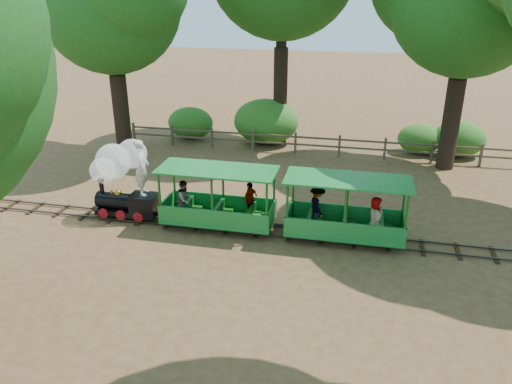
% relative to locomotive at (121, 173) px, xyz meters
% --- Properties ---
extents(ground, '(90.00, 90.00, 0.00)m').
position_rel_locomotive_xyz_m(ground, '(5.61, -0.08, -1.60)').
color(ground, brown).
rests_on(ground, ground).
extents(track, '(22.00, 1.00, 0.10)m').
position_rel_locomotive_xyz_m(track, '(5.61, -0.08, -1.53)').
color(track, '#3F3D3A').
rests_on(track, ground).
extents(locomotive, '(2.43, 1.14, 2.82)m').
position_rel_locomotive_xyz_m(locomotive, '(0.00, 0.00, 0.00)').
color(locomotive, black).
rests_on(locomotive, ground).
extents(carriage_front, '(3.70, 1.51, 1.92)m').
position_rel_locomotive_xyz_m(carriage_front, '(3.21, -0.08, -0.80)').
color(carriage_front, '#1B7E30').
rests_on(carriage_front, track).
extents(carriage_rear, '(3.70, 1.51, 1.92)m').
position_rel_locomotive_xyz_m(carriage_rear, '(7.20, -0.08, -0.77)').
color(carriage_rear, '#1B7E30').
rests_on(carriage_rear, track).
extents(fence, '(18.10, 0.10, 1.00)m').
position_rel_locomotive_xyz_m(fence, '(5.61, 7.92, -1.02)').
color(fence, brown).
rests_on(fence, ground).
extents(shrub_west, '(2.29, 1.76, 1.59)m').
position_rel_locomotive_xyz_m(shrub_west, '(-0.91, 9.22, -0.81)').
color(shrub_west, '#2D6B1E').
rests_on(shrub_west, ground).
extents(shrub_mid_w, '(3.14, 2.42, 2.18)m').
position_rel_locomotive_xyz_m(shrub_mid_w, '(2.96, 9.22, -0.51)').
color(shrub_mid_w, '#2D6B1E').
rests_on(shrub_mid_w, ground).
extents(shrub_mid_e, '(1.98, 1.52, 1.37)m').
position_rel_locomotive_xyz_m(shrub_mid_e, '(10.17, 9.22, -0.92)').
color(shrub_mid_e, '#2D6B1E').
rests_on(shrub_mid_e, ground).
extents(shrub_east, '(2.32, 1.79, 1.61)m').
position_rel_locomotive_xyz_m(shrub_east, '(11.86, 9.22, -0.80)').
color(shrub_east, '#2D6B1E').
rests_on(shrub_east, ground).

